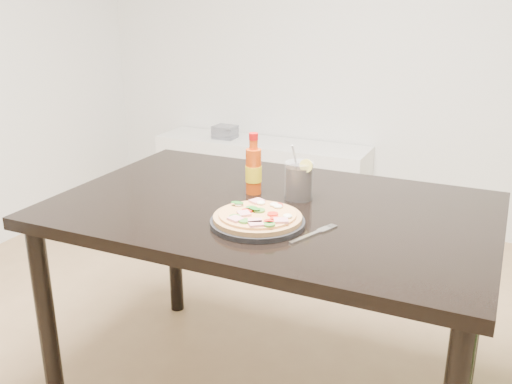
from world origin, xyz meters
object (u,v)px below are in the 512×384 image
at_px(dining_table, 271,228).
at_px(pizza, 258,216).
at_px(hot_sauce_bottle, 254,170).
at_px(cola_cup, 299,181).
at_px(media_console, 261,178).
at_px(fork, 315,233).
at_px(plate, 258,222).

relative_size(dining_table, pizza, 5.36).
bearing_deg(hot_sauce_bottle, cola_cup, 5.43).
xyz_separation_m(dining_table, hot_sauce_bottle, (-0.10, 0.08, 0.17)).
height_order(cola_cup, media_console, cola_cup).
height_order(dining_table, cola_cup, cola_cup).
height_order(dining_table, hot_sauce_bottle, hot_sauce_bottle).
relative_size(pizza, cola_cup, 1.41).
height_order(dining_table, pizza, pizza).
xyz_separation_m(cola_cup, fork, (0.15, -0.27, -0.06)).
xyz_separation_m(plate, cola_cup, (0.03, 0.27, 0.05)).
bearing_deg(plate, hot_sauce_bottle, 117.25).
xyz_separation_m(fork, media_console, (-1.00, 1.85, -0.50)).
xyz_separation_m(plate, media_console, (-0.82, 1.85, -0.51)).
distance_m(hot_sauce_bottle, fork, 0.40).
height_order(pizza, cola_cup, cola_cup).
bearing_deg(media_console, fork, -61.64).
height_order(plate, media_console, plate).
xyz_separation_m(hot_sauce_bottle, cola_cup, (0.16, 0.02, -0.02)).
bearing_deg(plate, dining_table, 100.16).
bearing_deg(cola_cup, media_console, 118.20).
bearing_deg(fork, pizza, -155.69).
distance_m(hot_sauce_bottle, cola_cup, 0.16).
bearing_deg(media_console, pizza, -66.05).
bearing_deg(media_console, cola_cup, -61.80).
relative_size(cola_cup, fork, 1.02).
height_order(plate, hot_sauce_bottle, hot_sauce_bottle).
distance_m(hot_sauce_bottle, media_console, 1.84).
xyz_separation_m(dining_table, plate, (0.03, -0.18, 0.09)).
relative_size(plate, fork, 1.55).
distance_m(pizza, hot_sauce_bottle, 0.29).
bearing_deg(pizza, dining_table, 100.43).
bearing_deg(cola_cup, pizza, -95.36).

